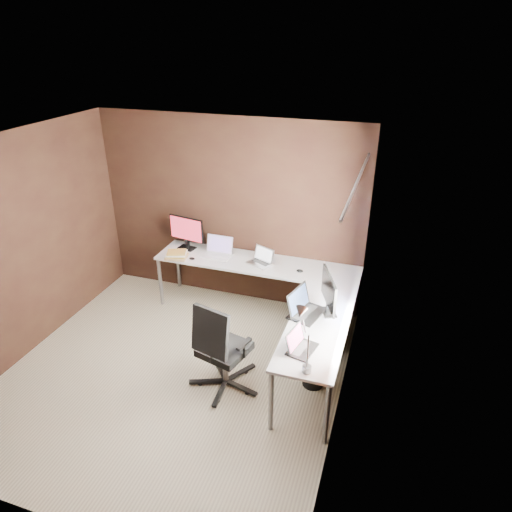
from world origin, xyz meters
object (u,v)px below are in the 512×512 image
Objects in this scene: laptop_silver at (261,260)px; laptop_black_small at (299,345)px; monitor_left at (186,231)px; office_chair at (223,363)px; monitor_right at (329,292)px; wastebasket at (313,374)px; book_stack at (177,255)px; drawer_pedestal at (323,318)px; laptop_black_big at (304,308)px; laptop_white at (218,251)px; desk_lamp at (303,331)px.

laptop_black_small is (0.87, -1.56, 0.00)m from laptop_silver.
monitor_left is 0.49× the size of office_chair.
wastebasket is (-0.05, -0.30, -0.85)m from monitor_right.
monitor_left is 0.38m from book_stack.
laptop_black_big reaches higher than drawer_pedestal.
drawer_pedestal is at bearing -4.31° from book_stack.
monitor_left is at bearing 139.98° from office_chair.
laptop_white is at bearing 69.87° from laptop_black_big.
monitor_left is (-1.98, 0.46, 0.68)m from drawer_pedestal.
monitor_left is 2.32m from monitor_right.
office_chair is at bearing -65.48° from laptop_white.
desk_lamp is (0.17, -0.83, 0.32)m from laptop_black_big.
office_chair reaches higher than wastebasket.
drawer_pedestal is at bearing 2.22° from laptop_silver.
laptop_black_big reaches higher than wastebasket.
laptop_black_small is (1.49, -1.61, -0.01)m from laptop_white.
drawer_pedestal is 0.99× the size of desk_lamp.
book_stack is at bearing 83.82° from laptop_black_big.
drawer_pedestal is at bearing -3.24° from monitor_left.
monitor_left is 2.58m from laptop_black_small.
laptop_black_big is at bearing -27.42° from laptop_silver.
monitor_right is 1.10× the size of laptop_black_big.
desk_lamp is at bearing -150.66° from laptop_black_small.
drawer_pedestal is 0.87m from monitor_right.
desk_lamp is at bearing -92.10° from wastebasket.
laptop_white is at bearing 165.16° from drawer_pedestal.
drawer_pedestal is 2.15m from monitor_left.
monitor_left is at bearing 88.62° from book_stack.
laptop_white is 1.06× the size of laptop_black_small.
laptop_black_small is 1.13× the size of book_stack.
laptop_silver is at bearing 3.95° from monitor_left.
laptop_silver is 1.12m from book_stack.
book_stack is 2.37m from wastebasket.
monitor_left reaches higher than monitor_right.
laptop_silver is 1.37× the size of wastebasket.
laptop_white reaches higher than laptop_black_small.
monitor_left is at bearing 137.10° from desk_lamp.
laptop_black_big is (-0.24, -0.08, -0.20)m from monitor_right.
monitor_right is 1.40× the size of laptop_white.
laptop_black_big is 1.78× the size of wastebasket.
monitor_right is 1.95× the size of wastebasket.
monitor_right is 1.68× the size of book_stack.
desk_lamp is 2.30× the size of wastebasket.
office_chair is at bearing 100.51° from monitor_right.
laptop_silver is 1.18× the size of book_stack.
laptop_silver is (0.62, -0.05, -0.01)m from laptop_white.
monitor_left is 0.52m from laptop_white.
book_stack is (-2.11, 0.67, -0.22)m from monitor_right.
wastebasket is at bearing -0.96° from laptop_black_small.
book_stack is at bearing 146.10° from office_chair.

